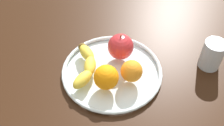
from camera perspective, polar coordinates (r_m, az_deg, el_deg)
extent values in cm
cube|color=black|center=(84.82, 0.00, -3.06)|extent=(155.97, 155.97, 4.00)
cylinder|color=silver|center=(83.04, 0.00, -2.07)|extent=(30.70, 30.70, 0.60)
torus|color=silver|center=(82.35, 0.00, -1.67)|extent=(31.98, 31.98, 1.20)
ellipsoid|color=gold|center=(77.45, -6.48, -3.63)|extent=(8.51, 6.80, 3.69)
ellipsoid|color=gold|center=(80.67, -4.85, -0.63)|extent=(8.04, 4.54, 3.69)
ellipsoid|color=gold|center=(84.53, -5.58, 2.20)|extent=(8.25, 7.77, 3.69)
ellipsoid|color=brown|center=(86.78, -6.63, 3.60)|extent=(3.20, 3.27, 2.59)
sphere|color=#B9282E|center=(82.92, 1.90, 3.62)|extent=(8.38, 8.38, 8.38)
cylinder|color=#593819|center=(79.90, 1.98, 5.87)|extent=(0.44, 0.44, 1.20)
sphere|color=orange|center=(77.29, 4.34, -1.78)|extent=(6.67, 6.67, 6.67)
sphere|color=orange|center=(75.13, -1.29, -3.14)|extent=(7.44, 7.44, 7.44)
cylinder|color=silver|center=(87.79, 21.17, 1.73)|extent=(6.85, 6.85, 9.85)
torus|color=silver|center=(90.73, 21.00, 4.04)|extent=(5.33, 1.00, 5.33)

